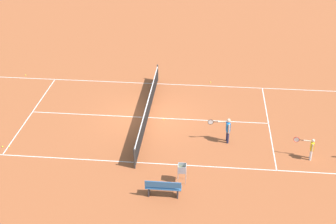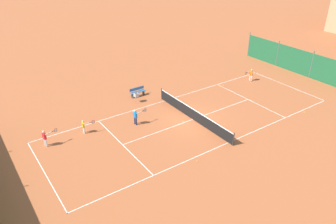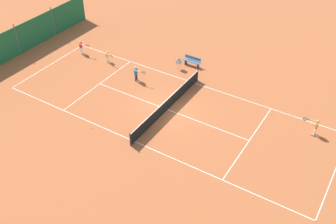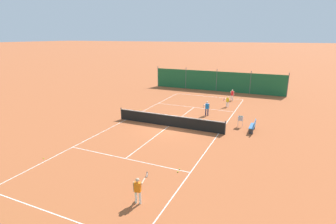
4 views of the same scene
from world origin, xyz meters
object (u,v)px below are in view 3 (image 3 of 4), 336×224
Objects in this scene: tennis_ball_alley_right at (252,198)px; courtside_bench at (192,61)px; player_far_baseline at (107,55)px; player_near_service at (316,126)px; tennis_ball_by_net_right at (92,128)px; ball_hopper at (179,62)px; tennis_net at (168,104)px; tennis_ball_service_box at (271,114)px; tennis_ball_near_corner at (267,113)px; tennis_ball_mid_court at (159,104)px; player_far_service at (81,46)px; player_near_baseline at (136,72)px.

courtside_bench reaches higher than tennis_ball_alley_right.
player_far_baseline is at bearing -114.50° from tennis_ball_alley_right.
tennis_ball_by_net_right is at bearing -60.36° from player_near_service.
tennis_ball_alley_right is 0.07× the size of ball_hopper.
tennis_net reaches higher than tennis_ball_service_box.
player_far_baseline is 0.73× the size of courtside_bench.
tennis_ball_near_corner is 0.07× the size of ball_hopper.
courtside_bench is at bearing -174.32° from tennis_ball_mid_court.
tennis_ball_service_box is (-0.45, 14.63, -0.61)m from player_far_baseline.
tennis_net is 7.20× the size of player_far_service.
ball_hopper is (-1.85, -8.51, 0.62)m from tennis_ball_near_corner.
tennis_ball_by_net_right is 11.69m from tennis_ball_alley_right.
tennis_ball_service_box is 0.04× the size of courtside_bench.
tennis_ball_alley_right is at bearing -10.80° from player_near_service.
player_far_service reaches higher than tennis_ball_alley_right.
player_far_service is at bearing -105.77° from tennis_ball_mid_court.
ball_hopper is at bearing 173.70° from tennis_ball_by_net_right.
tennis_ball_near_corner is (-0.55, -3.49, -0.69)m from player_near_service.
ball_hopper is (-5.30, -2.19, 0.15)m from tennis_net.
tennis_ball_by_net_right is at bearing -35.77° from tennis_net.
player_near_baseline is at bearing -81.92° from tennis_ball_near_corner.
player_near_baseline reaches higher than player_far_service.
tennis_ball_by_net_right is (6.50, 0.88, -0.73)m from player_near_baseline.
tennis_ball_by_net_right is 11.04m from courtside_bench.
courtside_bench is at bearing 146.28° from ball_hopper.
ball_hopper is at bearing 105.05° from player_far_service.
player_near_service is 18.77× the size of tennis_ball_alley_right.
player_near_baseline is 10.62m from tennis_ball_near_corner.
courtside_bench reaches higher than tennis_ball_by_net_right.
tennis_ball_service_box is (-3.34, 7.52, 0.00)m from tennis_ball_mid_court.
tennis_ball_service_box is at bearing 117.63° from tennis_net.
tennis_ball_alley_right is at bearing 14.82° from tennis_ball_near_corner.
tennis_ball_near_corner is at bearing 91.62° from player_far_service.
player_near_service is at bearing 89.58° from player_far_baseline.
ball_hopper is at bearing -33.72° from courtside_bench.
tennis_ball_near_corner and tennis_ball_alley_right have the same top height.
tennis_ball_service_box is 9.04m from ball_hopper.
player_far_service is (-1.00, -6.71, -0.02)m from player_near_baseline.
tennis_net reaches higher than tennis_ball_mid_court.
tennis_ball_service_box is (-0.03, 0.32, 0.00)m from tennis_ball_near_corner.
tennis_net is 5.62m from tennis_ball_by_net_right.
tennis_ball_by_net_right is at bearing -6.30° from ball_hopper.
tennis_ball_service_box is (-1.52, 10.81, -0.73)m from player_near_baseline.
player_far_service reaches higher than tennis_ball_mid_court.
courtside_bench is at bearing -106.93° from player_near_service.
player_near_service is 11.06m from tennis_ball_mid_court.
ball_hopper is at bearing -157.58° from tennis_net.
player_far_baseline is at bearing -105.69° from player_near_baseline.
tennis_ball_by_net_right and tennis_ball_alley_right have the same top height.
player_near_baseline is 5.14m from courtside_bench.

